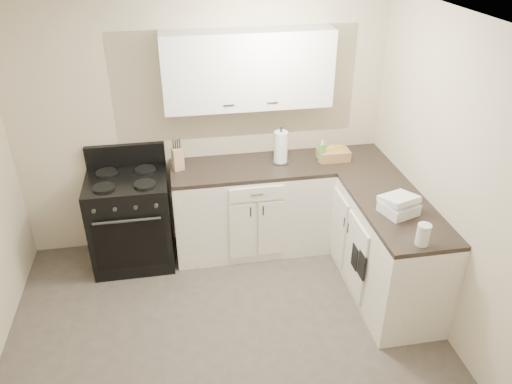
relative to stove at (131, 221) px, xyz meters
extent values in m
plane|color=#473F38|center=(0.77, -1.48, -0.46)|extent=(3.60, 3.60, 0.00)
plane|color=white|center=(0.77, -1.48, 2.04)|extent=(3.60, 3.60, 0.00)
plane|color=beige|center=(0.77, 0.32, 0.79)|extent=(3.60, 0.00, 3.60)
plane|color=beige|center=(2.57, -1.48, 0.79)|extent=(0.00, 3.60, 3.60)
cube|color=white|center=(1.19, 0.02, -0.01)|extent=(1.55, 0.60, 0.90)
cube|color=white|center=(2.27, -0.63, -0.01)|extent=(0.60, 1.90, 0.90)
cube|color=black|center=(1.19, 0.02, 0.46)|extent=(1.55, 0.60, 0.04)
cube|color=black|center=(2.27, -0.63, 0.46)|extent=(0.60, 1.90, 0.04)
cube|color=white|center=(1.19, 0.18, 1.38)|extent=(1.55, 0.30, 0.70)
cube|color=black|center=(0.00, 0.00, 0.00)|extent=(0.76, 0.65, 0.92)
cube|color=tan|center=(0.50, 0.08, 0.59)|extent=(0.12, 0.11, 0.22)
cylinder|color=white|center=(1.49, 0.06, 0.64)|extent=(0.17, 0.17, 0.32)
cylinder|color=#50B043|center=(1.89, 0.00, 0.58)|extent=(0.07, 0.07, 0.19)
cube|color=tan|center=(2.02, 0.03, 0.53)|extent=(0.30, 0.20, 0.10)
cube|color=white|center=(2.23, -1.03, 0.53)|extent=(0.32, 0.31, 0.09)
cylinder|color=silver|center=(2.22, -1.48, 0.56)|extent=(0.13, 0.13, 0.17)
cube|color=black|center=(1.95, -1.10, 0.03)|extent=(0.02, 0.14, 0.24)
cube|color=black|center=(1.95, -0.95, 0.00)|extent=(0.02, 0.13, 0.22)
camera|label=1|loc=(0.48, -4.24, 2.64)|focal=35.00mm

